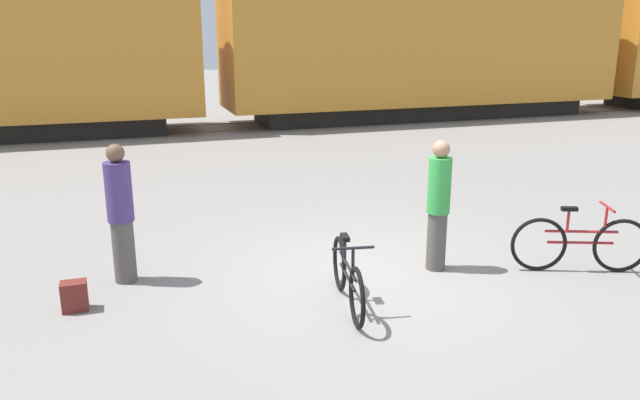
{
  "coord_description": "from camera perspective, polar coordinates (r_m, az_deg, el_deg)",
  "views": [
    {
      "loc": [
        -3.01,
        -6.89,
        3.08
      ],
      "look_at": [
        -0.76,
        -0.17,
        1.1
      ],
      "focal_mm": 35.0,
      "sensor_mm": 36.0,
      "label": 1
    }
  ],
  "objects": [
    {
      "name": "ground_plane",
      "position": [
        8.13,
        4.77,
        -6.73
      ],
      "size": [
        80.0,
        80.0,
        0.0
      ],
      "primitive_type": "plane",
      "color": "gray"
    },
    {
      "name": "freight_train",
      "position": [
        19.72,
        -10.07,
        15.06
      ],
      "size": [
        57.36,
        2.88,
        5.62
      ],
      "color": "black",
      "rests_on": "ground_plane"
    },
    {
      "name": "rail_near",
      "position": [
        19.26,
        -9.32,
        6.22
      ],
      "size": [
        69.36,
        0.07,
        0.01
      ],
      "primitive_type": "cube",
      "color": "#4C4238",
      "rests_on": "ground_plane"
    },
    {
      "name": "rail_far",
      "position": [
        20.66,
        -9.99,
        6.81
      ],
      "size": [
        69.36,
        0.07,
        0.01
      ],
      "primitive_type": "cube",
      "color": "#4C4238",
      "rests_on": "ground_plane"
    },
    {
      "name": "bicycle_maroon",
      "position": [
        8.71,
        22.68,
        -3.7
      ],
      "size": [
        1.66,
        0.68,
        0.89
      ],
      "color": "black",
      "rests_on": "ground_plane"
    },
    {
      "name": "bicycle_black",
      "position": [
        7.08,
        2.54,
        -7.09
      ],
      "size": [
        0.46,
        1.64,
        0.82
      ],
      "color": "black",
      "rests_on": "ground_plane"
    },
    {
      "name": "person_in_green",
      "position": [
        8.12,
        10.77,
        -0.43
      ],
      "size": [
        0.29,
        0.29,
        1.71
      ],
      "rotation": [
        0.0,
        0.0,
        0.08
      ],
      "color": "#514C47",
      "rests_on": "ground_plane"
    },
    {
      "name": "person_in_purple",
      "position": [
        7.97,
        -17.77,
        -1.18
      ],
      "size": [
        0.32,
        0.32,
        1.74
      ],
      "rotation": [
        0.0,
        0.0,
        6.17
      ],
      "color": "#514C47",
      "rests_on": "ground_plane"
    },
    {
      "name": "backpack",
      "position": [
        7.57,
        -21.54,
        -8.18
      ],
      "size": [
        0.28,
        0.2,
        0.34
      ],
      "color": "maroon",
      "rests_on": "ground_plane"
    }
  ]
}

